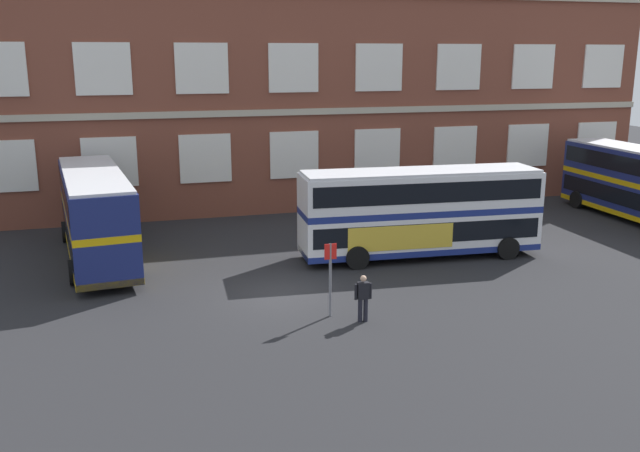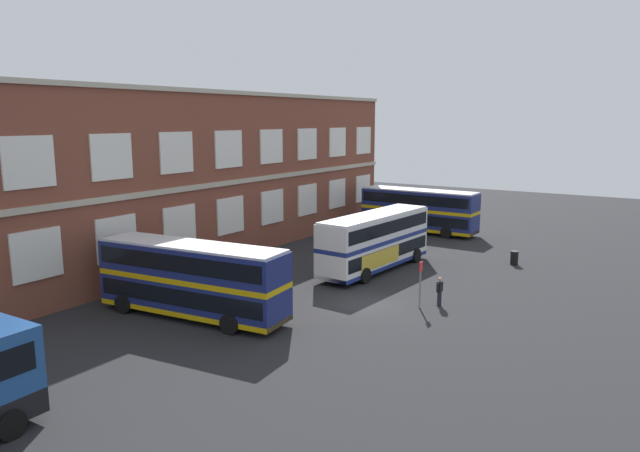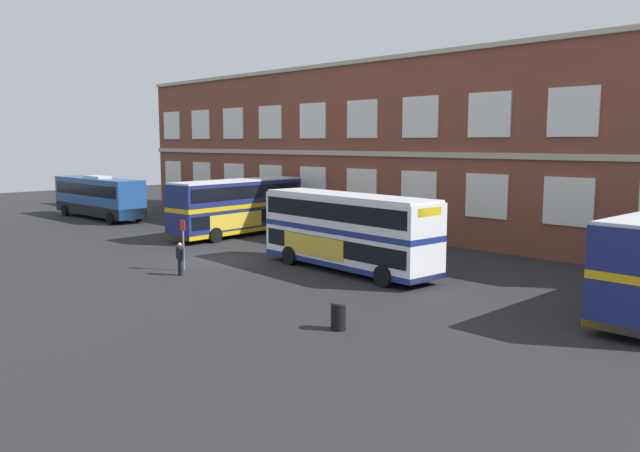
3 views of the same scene
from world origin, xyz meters
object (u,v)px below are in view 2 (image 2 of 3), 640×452
at_px(double_decker_far, 419,210).
at_px(waiting_passenger, 440,290).
at_px(station_litter_bin, 514,258).
at_px(double_decker_near, 192,279).
at_px(double_decker_middle, 375,241).
at_px(bus_stand_flag, 420,280).

relative_size(double_decker_far, waiting_passenger, 6.49).
xyz_separation_m(waiting_passenger, station_litter_bin, (12.20, -1.02, -0.41)).
bearing_deg(double_decker_near, double_decker_far, -1.00).
relative_size(double_decker_near, double_decker_far, 1.01).
bearing_deg(double_decker_middle, double_decker_near, 165.75).
xyz_separation_m(double_decker_far, waiting_passenger, (-20.06, -10.03, -1.22)).
height_order(double_decker_near, bus_stand_flag, double_decker_near).
height_order(double_decker_near, waiting_passenger, double_decker_near).
xyz_separation_m(double_decker_near, station_litter_bin, (21.28, -11.56, -1.63)).
relative_size(double_decker_middle, station_litter_bin, 10.82).
distance_m(double_decker_near, double_decker_middle, 14.74).
height_order(double_decker_near, station_litter_bin, double_decker_near).
relative_size(double_decker_near, double_decker_middle, 1.01).
height_order(waiting_passenger, station_litter_bin, waiting_passenger).
bearing_deg(station_litter_bin, bus_stand_flag, 172.12).
relative_size(double_decker_middle, waiting_passenger, 6.56).
distance_m(double_decker_far, waiting_passenger, 22.46).
xyz_separation_m(double_decker_middle, waiting_passenger, (-5.21, -6.91, -1.22)).
distance_m(double_decker_middle, station_litter_bin, 10.69).
height_order(double_decker_far, waiting_passenger, double_decker_far).
xyz_separation_m(waiting_passenger, bus_stand_flag, (-0.95, 0.80, 0.70)).
xyz_separation_m(double_decker_middle, bus_stand_flag, (-6.17, -6.11, -0.51)).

